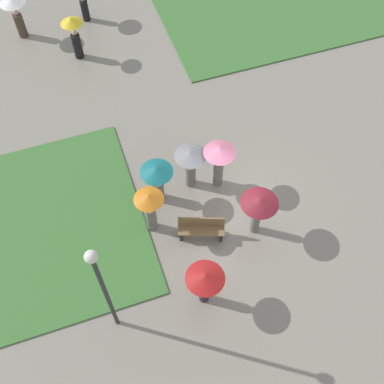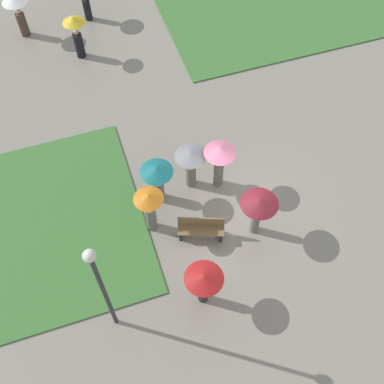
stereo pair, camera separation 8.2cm
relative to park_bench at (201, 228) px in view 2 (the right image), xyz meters
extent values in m
plane|color=gray|center=(1.33, 0.48, -0.46)|extent=(90.00, 90.00, 0.00)
cube|color=#427A38|center=(-4.89, 1.94, -0.43)|extent=(6.53, 7.10, 0.06)
cube|color=brown|center=(-0.02, -0.06, -0.03)|extent=(1.56, 0.92, 0.05)
cube|color=brown|center=(0.04, 0.11, 0.22)|extent=(1.44, 0.57, 0.45)
cube|color=#232326|center=(-0.64, 0.16, -0.26)|extent=(0.21, 0.38, 0.40)
cube|color=#232326|center=(0.59, -0.29, -0.26)|extent=(0.21, 0.38, 0.40)
cylinder|color=#2D2D30|center=(-3.35, -1.98, 1.71)|extent=(0.12, 0.12, 4.35)
sphere|color=white|center=(-3.35, -1.98, 4.05)|extent=(0.32, 0.32, 0.32)
cylinder|color=slate|center=(1.24, 1.77, 0.13)|extent=(0.47, 0.47, 1.18)
sphere|color=#997051|center=(1.24, 1.77, 0.84)|extent=(0.22, 0.22, 0.22)
cylinder|color=#4C4C4F|center=(1.24, 1.77, 1.12)|extent=(0.02, 0.02, 0.35)
cone|color=pink|center=(1.24, 1.77, 1.42)|extent=(1.08, 1.08, 0.25)
cylinder|color=slate|center=(-0.89, 1.84, 0.02)|extent=(0.51, 0.51, 0.97)
sphere|color=#997051|center=(-0.89, 1.84, 0.62)|extent=(0.23, 0.23, 0.23)
cylinder|color=#4C4C4F|center=(-0.89, 1.84, 0.91)|extent=(0.02, 0.02, 0.35)
cone|color=#197075|center=(-0.89, 1.84, 1.20)|extent=(1.10, 1.10, 0.23)
cylinder|color=#2D2333|center=(-0.65, -2.10, 0.02)|extent=(0.42, 0.42, 0.96)
sphere|color=brown|center=(-0.65, -2.10, 0.62)|extent=(0.22, 0.22, 0.22)
cylinder|color=#4C4C4F|center=(-0.65, -2.10, 0.90)|extent=(0.02, 0.02, 0.35)
cone|color=red|center=(-0.65, -2.10, 1.19)|extent=(1.14, 1.14, 0.22)
cylinder|color=slate|center=(1.74, -0.38, 0.09)|extent=(0.41, 0.41, 1.09)
sphere|color=tan|center=(1.74, -0.38, 0.74)|extent=(0.21, 0.21, 0.21)
cylinder|color=#4C4C4F|center=(1.74, -0.38, 1.02)|extent=(0.02, 0.02, 0.35)
cone|color=maroon|center=(1.74, -0.38, 1.30)|extent=(1.20, 1.20, 0.22)
cylinder|color=slate|center=(-1.44, 0.80, 0.13)|extent=(0.49, 0.49, 1.17)
sphere|color=tan|center=(-1.44, 0.80, 0.82)|extent=(0.22, 0.22, 0.22)
cylinder|color=#4C4C4F|center=(-1.44, 0.80, 1.11)|extent=(0.02, 0.02, 0.35)
cone|color=orange|center=(-1.44, 0.80, 1.39)|extent=(0.95, 0.95, 0.21)
cylinder|color=slate|center=(0.34, 2.06, 0.06)|extent=(0.50, 0.50, 1.03)
sphere|color=#997051|center=(0.34, 2.06, 0.68)|extent=(0.22, 0.22, 0.22)
cylinder|color=#4C4C4F|center=(0.34, 2.06, 0.97)|extent=(0.02, 0.02, 0.35)
cone|color=gray|center=(0.34, 2.06, 1.25)|extent=(1.08, 1.08, 0.21)
cylinder|color=black|center=(-1.22, 12.20, 0.03)|extent=(0.39, 0.39, 0.98)
cylinder|color=#47382D|center=(-4.11, 12.01, 0.09)|extent=(0.49, 0.49, 1.10)
sphere|color=tan|center=(-4.11, 12.01, 0.75)|extent=(0.21, 0.21, 0.21)
cylinder|color=#4C4C4F|center=(-4.11, 12.01, 1.03)|extent=(0.02, 0.02, 0.35)
cylinder|color=black|center=(-2.03, 9.85, 0.11)|extent=(0.51, 0.51, 1.14)
sphere|color=tan|center=(-2.03, 9.85, 0.79)|extent=(0.22, 0.22, 0.22)
cylinder|color=#4C4C4F|center=(-2.03, 9.85, 1.07)|extent=(0.02, 0.02, 0.35)
cone|color=gold|center=(-2.03, 9.85, 1.38)|extent=(0.90, 0.90, 0.25)
camera|label=1|loc=(-2.73, -7.03, 13.67)|focal=45.00mm
camera|label=2|loc=(-2.66, -7.05, 13.67)|focal=45.00mm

